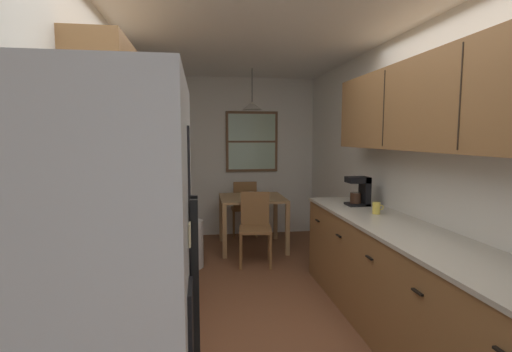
% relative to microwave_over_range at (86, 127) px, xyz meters
% --- Properties ---
extents(ground_plane, '(12.00, 12.00, 0.00)m').
position_rel_microwave_over_range_xyz_m(ground_plane, '(1.11, 1.52, -1.65)').
color(ground_plane, brown).
extents(wall_left, '(0.10, 9.00, 2.55)m').
position_rel_microwave_over_range_xyz_m(wall_left, '(-0.24, 1.52, -0.38)').
color(wall_left, white).
rests_on(wall_left, ground).
extents(wall_right, '(0.10, 9.00, 2.55)m').
position_rel_microwave_over_range_xyz_m(wall_right, '(2.46, 1.52, -0.38)').
color(wall_right, white).
rests_on(wall_right, ground).
extents(wall_back, '(4.40, 0.10, 2.55)m').
position_rel_microwave_over_range_xyz_m(wall_back, '(1.11, 4.17, -0.38)').
color(wall_back, white).
rests_on(wall_back, ground).
extents(ceiling_slab, '(4.40, 9.00, 0.08)m').
position_rel_microwave_over_range_xyz_m(ceiling_slab, '(1.11, 1.52, 0.94)').
color(ceiling_slab, white).
extents(microwave_over_range, '(0.39, 0.64, 0.36)m').
position_rel_microwave_over_range_xyz_m(microwave_over_range, '(0.00, 0.00, 0.00)').
color(microwave_over_range, white).
extents(counter_left, '(0.64, 1.80, 0.90)m').
position_rel_microwave_over_range_xyz_m(counter_left, '(0.11, 1.20, -1.20)').
color(counter_left, olive).
rests_on(counter_left, ground).
extents(upper_cabinets_left, '(0.33, 1.88, 0.70)m').
position_rel_microwave_over_range_xyz_m(upper_cabinets_left, '(-0.03, 1.15, 0.19)').
color(upper_cabinets_left, olive).
extents(counter_right, '(0.64, 3.17, 0.90)m').
position_rel_microwave_over_range_xyz_m(counter_right, '(2.11, 0.65, -1.20)').
color(counter_right, olive).
rests_on(counter_right, ground).
extents(upper_cabinets_right, '(0.33, 2.85, 0.69)m').
position_rel_microwave_over_range_xyz_m(upper_cabinets_right, '(2.25, 0.60, 0.19)').
color(upper_cabinets_right, olive).
extents(dining_table, '(0.91, 0.88, 0.75)m').
position_rel_microwave_over_range_xyz_m(dining_table, '(1.28, 3.32, -1.02)').
color(dining_table, '#A87F51').
rests_on(dining_table, ground).
extents(dining_chair_near, '(0.45, 0.45, 0.90)m').
position_rel_microwave_over_range_xyz_m(dining_chair_near, '(1.23, 2.67, -1.15)').
color(dining_chair_near, olive).
rests_on(dining_chair_near, ground).
extents(dining_chair_far, '(0.40, 0.40, 0.90)m').
position_rel_microwave_over_range_xyz_m(dining_chair_far, '(1.24, 3.96, -1.15)').
color(dining_chair_far, olive).
rests_on(dining_chair_far, ground).
extents(pendant_light, '(0.27, 0.27, 0.56)m').
position_rel_microwave_over_range_xyz_m(pendant_light, '(1.28, 3.32, 0.39)').
color(pendant_light, black).
extents(back_window, '(0.85, 0.05, 0.97)m').
position_rel_microwave_over_range_xyz_m(back_window, '(1.38, 4.10, -0.12)').
color(back_window, brown).
extents(trash_bin, '(0.32, 0.32, 0.58)m').
position_rel_microwave_over_range_xyz_m(trash_bin, '(0.41, 2.63, -1.36)').
color(trash_bin, silver).
rests_on(trash_bin, ground).
extents(storage_canister, '(0.13, 0.13, 0.16)m').
position_rel_microwave_over_range_xyz_m(storage_canister, '(0.11, 0.62, -0.67)').
color(storage_canister, '#265999').
rests_on(storage_canister, counter_left).
extents(dish_towel, '(0.02, 0.16, 0.24)m').
position_rel_microwave_over_range_xyz_m(dish_towel, '(0.47, 0.15, -1.15)').
color(dish_towel, silver).
extents(coffee_maker, '(0.22, 0.18, 0.30)m').
position_rel_microwave_over_range_xyz_m(coffee_maker, '(2.17, 1.68, -0.60)').
color(coffee_maker, black).
rests_on(coffee_maker, counter_right).
extents(mug_by_coffeemaker, '(0.11, 0.07, 0.11)m').
position_rel_microwave_over_range_xyz_m(mug_by_coffeemaker, '(2.15, 1.25, -0.70)').
color(mug_by_coffeemaker, '#E5CC4C').
rests_on(mug_by_coffeemaker, counter_right).
extents(table_serving_bowl, '(0.17, 0.17, 0.06)m').
position_rel_microwave_over_range_xyz_m(table_serving_bowl, '(1.27, 3.35, -0.87)').
color(table_serving_bowl, silver).
rests_on(table_serving_bowl, dining_table).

